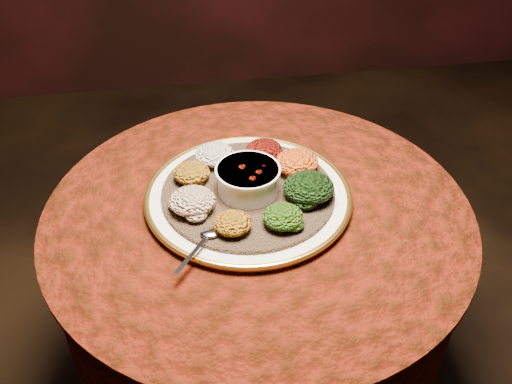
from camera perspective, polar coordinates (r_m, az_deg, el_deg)
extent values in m
cylinder|color=black|center=(1.56, 0.16, -12.76)|extent=(0.12, 0.12, 0.68)
cylinder|color=black|center=(1.30, 0.19, -2.82)|extent=(0.80, 0.80, 0.04)
cylinder|color=#4A1006|center=(1.40, 0.18, -7.27)|extent=(0.93, 0.93, 0.34)
cylinder|color=#4A1006|center=(1.28, 0.20, -1.91)|extent=(0.96, 0.96, 0.01)
cylinder|color=white|center=(1.29, -0.79, -0.49)|extent=(0.55, 0.55, 0.02)
torus|color=gold|center=(1.29, -0.79, -0.25)|extent=(0.47, 0.47, 0.01)
cylinder|color=brown|center=(1.28, -0.79, -0.01)|extent=(0.45, 0.45, 0.01)
cylinder|color=white|center=(1.26, -0.81, 1.24)|extent=(0.14, 0.14, 0.06)
cylinder|color=white|center=(1.25, -0.82, 2.22)|extent=(0.14, 0.14, 0.01)
cylinder|color=#601604|center=(1.25, -0.81, 1.89)|extent=(0.11, 0.11, 0.01)
ellipsoid|color=silver|center=(1.17, -4.60, -4.10)|extent=(0.04, 0.03, 0.01)
cube|color=silver|center=(1.13, -6.43, -6.26)|extent=(0.08, 0.10, 0.00)
ellipsoid|color=silver|center=(1.36, -4.17, 3.76)|extent=(0.09, 0.09, 0.04)
ellipsoid|color=black|center=(1.37, 0.80, 4.24)|extent=(0.09, 0.08, 0.04)
ellipsoid|color=#C58010|center=(1.33, 4.11, 2.98)|extent=(0.10, 0.10, 0.05)
ellipsoid|color=black|center=(1.25, 5.28, 0.46)|extent=(0.11, 0.11, 0.05)
ellipsoid|color=#A0420A|center=(1.18, 2.70, -2.48)|extent=(0.09, 0.08, 0.04)
ellipsoid|color=#A35D0E|center=(1.17, -2.34, -3.13)|extent=(0.08, 0.08, 0.04)
ellipsoid|color=maroon|center=(1.22, -6.37, -0.89)|extent=(0.10, 0.09, 0.05)
ellipsoid|color=#9D6312|center=(1.31, -6.46, 1.91)|extent=(0.08, 0.08, 0.04)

